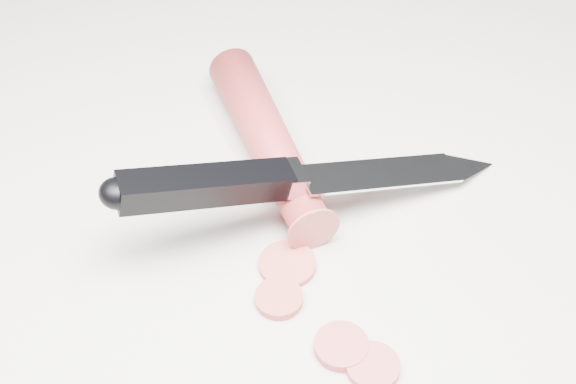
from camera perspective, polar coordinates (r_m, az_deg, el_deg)
ground at (r=0.52m, az=-2.51°, el=-7.66°), size 2.40×2.40×0.00m
carrot at (r=0.60m, az=-1.41°, el=3.69°), size 0.09×0.19×0.03m
carrot_slice_0 at (r=0.52m, az=-0.65°, el=-7.57°), size 0.03×0.03×0.01m
carrot_slice_1 at (r=0.50m, az=6.05°, el=-12.23°), size 0.03×0.03×0.01m
carrot_slice_2 at (r=0.50m, az=3.80°, el=-10.88°), size 0.03×0.03×0.01m
carrot_slice_4 at (r=0.54m, az=-0.05°, el=-5.16°), size 0.04×0.04×0.01m
kitchen_knife at (r=0.55m, az=1.95°, el=1.43°), size 0.29×0.12×0.08m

